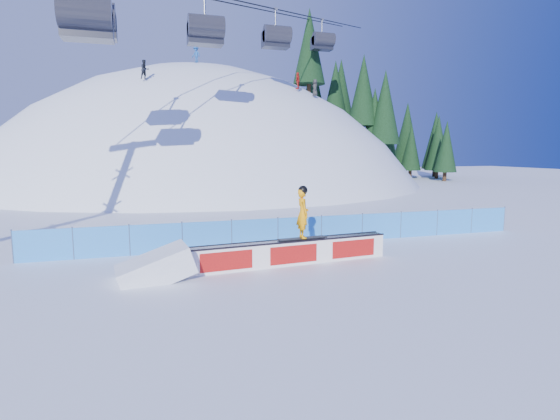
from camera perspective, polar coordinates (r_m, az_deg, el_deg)
name	(u,v)px	position (r m, az deg, el deg)	size (l,w,h in m)	color
ground	(345,272)	(15.04, 8.44, -7.96)	(160.00, 160.00, 0.00)	white
snow_hill	(202,321)	(59.63, -10.12, -14.03)	(64.00, 64.00, 64.00)	white
treeline	(380,113)	(63.02, 12.95, 12.22)	(26.44, 13.04, 21.23)	#362215
safety_fence	(300,231)	(18.96, 2.62, -2.73)	(22.05, 0.05, 1.30)	#2F89E8
chairlift	(265,9)	(43.92, -1.97, 24.79)	(40.80, 41.70, 22.00)	gray
rail_box	(291,252)	(15.67, 1.46, -5.55)	(7.55, 1.22, 0.90)	white
snow_ramp	(156,279)	(14.60, -15.90, -8.67)	(2.28, 1.52, 0.85)	white
snowboarder	(303,213)	(15.60, 2.99, -0.38)	(1.86, 0.67, 1.92)	black
distant_skiers	(231,70)	(45.77, -6.39, 17.67)	(17.44, 8.22, 5.36)	black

